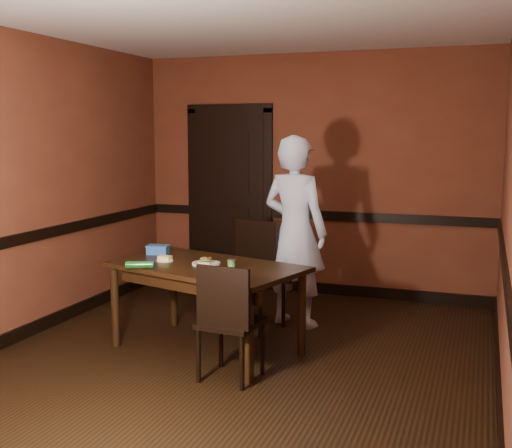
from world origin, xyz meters
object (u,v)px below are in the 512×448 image
Objects in this scene: sauce_jar at (232,264)px; sandwich_plate at (206,262)px; dining_table at (206,308)px; person at (295,232)px; chair_far at (254,277)px; cheese_saucer at (165,259)px; chair_near at (231,320)px; food_tub at (158,250)px.

sandwich_plate is at bearing 160.61° from sauce_jar.
person reaches higher than dining_table.
chair_far is 6.98× the size of cheese_saucer.
sandwich_plate is 0.28m from sauce_jar.
chair_near is (0.42, -0.49, 0.07)m from dining_table.
chair_near is at bearing -47.92° from food_tub.
cheese_saucer is 0.66× the size of food_tub.
sandwich_plate is 0.39m from cheese_saucer.
sauce_jar is at bearing -19.39° from sandwich_plate.
sauce_jar is (-0.22, -1.07, -0.12)m from person.
chair_far reaches higher than cheese_saucer.
person is at bearing 52.89° from chair_far.
chair_far is at bearing 77.05° from sandwich_plate.
chair_far reaches higher than chair_near.
chair_near is 0.49× the size of person.
sauce_jar is 0.54× the size of cheese_saucer.
food_tub is (-0.59, 0.27, 0.02)m from sandwich_plate.
chair_far is 4.23× the size of sandwich_plate.
cheese_saucer is at bearing 62.98° from person.
dining_table is 1.59× the size of chair_far.
food_tub is (-1.07, -0.70, -0.12)m from person.
person is at bearing 47.78° from cheese_saucer.
sauce_jar is at bearing -9.20° from cheese_saucer.
person is 23.47× the size of sauce_jar.
person is at bearing 22.45° from food_tub.
cheese_saucer is (-0.65, 0.11, -0.02)m from sauce_jar.
food_tub is at bearing -136.37° from chair_far.
dining_table is at bearing -148.06° from sandwich_plate.
sauce_jar is (-0.15, 0.40, 0.34)m from chair_near.
cheese_saucer is (-0.39, 0.01, 0.39)m from dining_table.
sauce_jar is at bearing -3.31° from dining_table.
person reaches higher than sauce_jar.
chair_far is at bearing -73.07° from chair_near.
dining_table is 0.39m from sandwich_plate.
sauce_jar is 0.36× the size of food_tub.
person reaches higher than chair_near.
person reaches higher than cheese_saucer.
person is (0.48, 0.97, 0.53)m from dining_table.
dining_table is at bearing -1.99° from cheese_saucer.
chair_far is at bearing 54.72° from person.
dining_table is at bearing 160.88° from sauce_jar.
sauce_jar is at bearing 93.71° from person.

